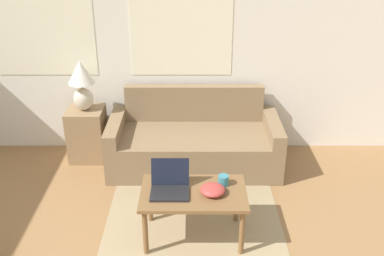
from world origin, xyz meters
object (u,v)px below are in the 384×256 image
at_px(cup_navy, 222,180).
at_px(couch, 192,143).
at_px(laptop, 168,185).
at_px(coffee_table, 192,197).
at_px(table_lamp, 79,82).
at_px(snack_bowl, 211,190).

bearing_deg(cup_navy, couch, 101.66).
distance_m(couch, laptop, 1.30).
distance_m(couch, cup_navy, 1.22).
distance_m(coffee_table, laptop, 0.23).
bearing_deg(table_lamp, laptop, -54.42).
bearing_deg(couch, coffee_table, -90.52).
bearing_deg(cup_navy, snack_bowl, -125.16).
distance_m(couch, coffee_table, 1.28).
bearing_deg(snack_bowl, coffee_table, 168.45).
bearing_deg(coffee_table, snack_bowl, -11.55).
relative_size(couch, snack_bowl, 8.88).
relative_size(couch, laptop, 5.80).
distance_m(laptop, snack_bowl, 0.35).
distance_m(cup_navy, snack_bowl, 0.17).
relative_size(laptop, cup_navy, 3.50).
relative_size(coffee_table, snack_bowl, 4.26).
height_order(table_lamp, laptop, table_lamp).
relative_size(couch, table_lamp, 3.29).
height_order(couch, snack_bowl, couch).
distance_m(couch, table_lamp, 1.37).
bearing_deg(couch, laptop, -99.32).
height_order(cup_navy, snack_bowl, cup_navy).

